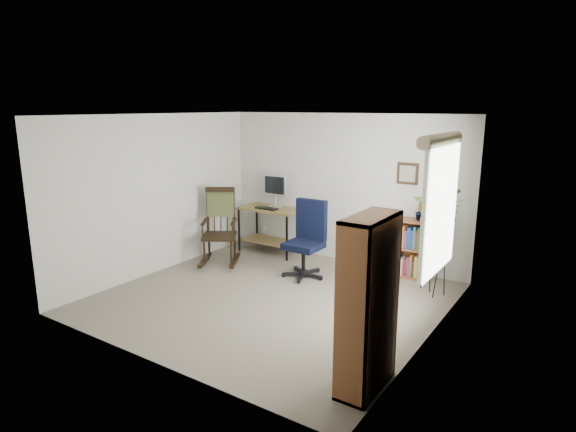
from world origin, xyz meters
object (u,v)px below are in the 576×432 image
Objects in this scene: rocking_chair at (219,226)px; office_chair at (304,239)px; desk at (271,230)px; low_bookshelf at (400,247)px; tall_bookshelf at (368,305)px.

office_chair is at bearing -25.80° from rocking_chair.
desk is 0.88× the size of rocking_chair.
rocking_chair is (-0.34, -0.96, 0.23)m from desk.
office_chair is 1.47m from low_bookshelf.
rocking_chair is at bearing 150.54° from tall_bookshelf.
tall_bookshelf reaches higher than low_bookshelf.
office_chair is 1.33× the size of low_bookshelf.
tall_bookshelf is at bearing -62.44° from rocking_chair.
low_bookshelf is 3.18m from tall_bookshelf.
tall_bookshelf is at bearing -42.95° from desk.
office_chair is at bearing 132.83° from tall_bookshelf.
office_chair is at bearing -142.56° from low_bookshelf.
desk is at bearing -177.02° from low_bookshelf.
low_bookshelf is (2.65, 1.08, -0.18)m from rocking_chair.
rocking_chair reaches higher than low_bookshelf.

